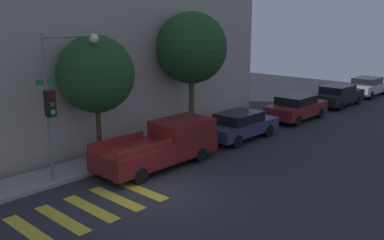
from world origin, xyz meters
TOP-DOWN VIEW (x-y plane):
  - ground_plane at (0.00, 0.00)m, footprint 60.00×60.00m
  - sidewalk at (0.00, 4.11)m, footprint 26.00×1.82m
  - building_row at (0.00, 8.42)m, footprint 26.00×6.00m
  - crosswalk at (-3.25, 0.80)m, footprint 6.62×2.60m
  - traffic_light_pole at (-1.50, 3.37)m, footprint 2.60×0.56m
  - pickup_truck at (2.24, 2.10)m, footprint 5.38×1.97m
  - sedan_near_corner at (7.51, 2.10)m, footprint 4.34×1.83m
  - sedan_middle at (13.11, 2.10)m, footprint 4.34×1.89m
  - sedan_far_end at (18.77, 2.10)m, footprint 4.69×1.88m
  - sedan_tail_of_row at (24.00, 2.10)m, footprint 4.41×1.87m
  - tree_near_corner at (0.69, 4.34)m, footprint 3.15×3.15m
  - tree_midblock at (6.38, 4.34)m, footprint 3.54×3.54m

SIDE VIEW (x-z plane):
  - ground_plane at x=0.00m, z-range 0.00..0.00m
  - crosswalk at x=-3.25m, z-range 0.00..0.00m
  - sidewalk at x=0.00m, z-range 0.00..0.14m
  - sedan_near_corner at x=7.51m, z-range 0.04..1.42m
  - sedan_far_end at x=18.77m, z-range 0.04..1.48m
  - sedan_tail_of_row at x=24.00m, z-range 0.04..1.48m
  - sedan_middle at x=13.11m, z-range 0.04..1.51m
  - pickup_truck at x=2.24m, z-range 0.00..1.74m
  - traffic_light_pole at x=-1.50m, z-range 0.81..6.25m
  - building_row at x=0.00m, z-range 0.00..7.40m
  - tree_near_corner at x=0.69m, z-range 1.07..6.36m
  - tree_midblock at x=6.38m, z-range 1.34..7.60m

